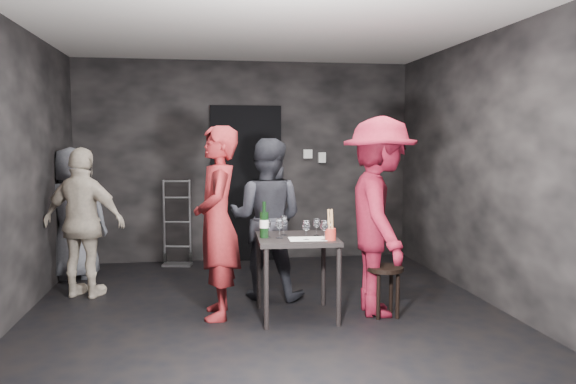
{
  "coord_description": "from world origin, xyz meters",
  "views": [
    {
      "loc": [
        -0.58,
        -5.14,
        1.62
      ],
      "look_at": [
        0.24,
        0.25,
        1.13
      ],
      "focal_mm": 35.0,
      "sensor_mm": 36.0,
      "label": 1
    }
  ],
  "objects": [
    {
      "name": "doorway",
      "position": [
        0.0,
        2.44,
        1.05
      ],
      "size": [
        0.95,
        0.1,
        2.1
      ],
      "primitive_type": "cube",
      "color": "black",
      "rests_on": "ground"
    },
    {
      "name": "server_red",
      "position": [
        -0.46,
        -0.01,
        1.04
      ],
      "size": [
        0.5,
        0.76,
        2.08
      ],
      "primitive_type": "imported",
      "rotation": [
        0.0,
        0.0,
        -1.57
      ],
      "color": "maroon",
      "rests_on": "floor"
    },
    {
      "name": "ceiling",
      "position": [
        0.0,
        0.0,
        2.7
      ],
      "size": [
        4.5,
        5.0,
        0.02
      ],
      "primitive_type": "cube",
      "color": "silver",
      "rests_on": "ground"
    },
    {
      "name": "wine_glass_f",
      "position": [
        0.45,
        -0.11,
        0.84
      ],
      "size": [
        0.08,
        0.08,
        0.18
      ],
      "primitive_type": null,
      "rotation": [
        0.0,
        0.0,
        0.3
      ],
      "color": "white",
      "rests_on": "tasting_table"
    },
    {
      "name": "man_maroon",
      "position": [
        1.05,
        -0.14,
        1.14
      ],
      "size": [
        0.83,
        1.54,
        2.28
      ],
      "primitive_type": "imported",
      "rotation": [
        0.0,
        0.0,
        1.47
      ],
      "color": "maroon",
      "rests_on": "floor"
    },
    {
      "name": "bystander_grey",
      "position": [
        -2.1,
        1.68,
        0.81
      ],
      "size": [
        0.84,
        0.53,
        1.62
      ],
      "primitive_type": "imported",
      "rotation": [
        0.0,
        0.0,
        3.27
      ],
      "color": "slate",
      "rests_on": "floor"
    },
    {
      "name": "stool",
      "position": [
        1.08,
        -0.24,
        0.37
      ],
      "size": [
        0.34,
        0.34,
        0.47
      ],
      "rotation": [
        0.0,
        0.0,
        -0.4
      ],
      "color": "black",
      "rests_on": "floor"
    },
    {
      "name": "wall_left",
      "position": [
        -2.25,
        0.0,
        1.35
      ],
      "size": [
        0.04,
        5.0,
        2.7
      ],
      "primitive_type": "cube",
      "color": "black",
      "rests_on": "ground"
    },
    {
      "name": "wine_glass_c",
      "position": [
        0.16,
        -0.03,
        0.85
      ],
      "size": [
        0.09,
        0.09,
        0.2
      ],
      "primitive_type": null,
      "rotation": [
        0.0,
        0.0,
        -0.26
      ],
      "color": "white",
      "rests_on": "tasting_table"
    },
    {
      "name": "wallbox_upper",
      "position": [
        0.85,
        2.45,
        1.45
      ],
      "size": [
        0.12,
        0.06,
        0.12
      ],
      "primitive_type": "cube",
      "color": "#B7B7B2",
      "rests_on": "wall_back"
    },
    {
      "name": "breadstick_cup",
      "position": [
        0.53,
        -0.35,
        0.88
      ],
      "size": [
        0.1,
        0.1,
        0.3
      ],
      "rotation": [
        0.0,
        0.0,
        -0.13
      ],
      "color": "#AE2C22",
      "rests_on": "tasting_table"
    },
    {
      "name": "tasting_mat",
      "position": [
        0.34,
        -0.27,
        0.75
      ],
      "size": [
        0.34,
        0.23,
        0.0
      ],
      "primitive_type": "cube",
      "rotation": [
        0.0,
        0.0,
        -0.05
      ],
      "color": "white",
      "rests_on": "tasting_table"
    },
    {
      "name": "hand_truck",
      "position": [
        -0.93,
        2.3,
        0.21
      ],
      "size": [
        0.38,
        0.32,
        1.12
      ],
      "rotation": [
        0.0,
        0.0,
        -0.18
      ],
      "color": "#B2B2B7",
      "rests_on": "floor"
    },
    {
      "name": "woman_black",
      "position": [
        0.07,
        0.58,
        0.91
      ],
      "size": [
        1.0,
        0.76,
        1.82
      ],
      "primitive_type": "imported",
      "rotation": [
        0.0,
        0.0,
        2.79
      ],
      "color": "#24252C",
      "rests_on": "floor"
    },
    {
      "name": "tasting_table",
      "position": [
        0.27,
        -0.13,
        0.65
      ],
      "size": [
        0.72,
        0.72,
        0.75
      ],
      "rotation": [
        0.0,
        0.0,
        -0.04
      ],
      "color": "black",
      "rests_on": "floor"
    },
    {
      "name": "floor",
      "position": [
        0.0,
        0.0,
        0.0
      ],
      "size": [
        4.5,
        5.0,
        0.02
      ],
      "primitive_type": "cube",
      "color": "black",
      "rests_on": "ground"
    },
    {
      "name": "wine_bottle",
      "position": [
        -0.04,
        -0.13,
        0.88
      ],
      "size": [
        0.08,
        0.08,
        0.33
      ],
      "rotation": [
        0.0,
        0.0,
        -0.15
      ],
      "color": "black",
      "rests_on": "tasting_table"
    },
    {
      "name": "wall_front",
      "position": [
        0.0,
        -2.5,
        1.35
      ],
      "size": [
        4.5,
        0.04,
        2.7
      ],
      "primitive_type": "cube",
      "color": "black",
      "rests_on": "ground"
    },
    {
      "name": "wine_glass_a",
      "position": [
        0.1,
        -0.18,
        0.85
      ],
      "size": [
        0.1,
        0.1,
        0.2
      ],
      "primitive_type": null,
      "rotation": [
        0.0,
        0.0,
        0.36
      ],
      "color": "white",
      "rests_on": "tasting_table"
    },
    {
      "name": "wallbox_lower",
      "position": [
        1.05,
        2.45,
        1.4
      ],
      "size": [
        0.1,
        0.06,
        0.14
      ],
      "primitive_type": "cube",
      "color": "#B7B7B2",
      "rests_on": "wall_back"
    },
    {
      "name": "wall_back",
      "position": [
        0.0,
        2.5,
        1.35
      ],
      "size": [
        4.5,
        0.04,
        2.7
      ],
      "primitive_type": "cube",
      "color": "black",
      "rests_on": "ground"
    },
    {
      "name": "wine_glass_e",
      "position": [
        0.47,
        -0.35,
        0.85
      ],
      "size": [
        0.08,
        0.08,
        0.2
      ],
      "primitive_type": null,
      "rotation": [
        0.0,
        0.0,
        -0.1
      ],
      "color": "white",
      "rests_on": "tasting_table"
    },
    {
      "name": "wine_glass_d",
      "position": [
        0.32,
        -0.31,
        0.85
      ],
      "size": [
        0.08,
        0.08,
        0.19
      ],
      "primitive_type": null,
      "rotation": [
        0.0,
        0.0,
        -0.1
      ],
      "color": "white",
      "rests_on": "tasting_table"
    },
    {
      "name": "wall_right",
      "position": [
        2.25,
        0.0,
        1.35
      ],
      "size": [
        0.04,
        5.0,
        2.7
      ],
      "primitive_type": "cube",
      "color": "black",
      "rests_on": "ground"
    },
    {
      "name": "reserved_card",
      "position": [
        0.57,
        -0.12,
        0.8
      ],
      "size": [
        0.12,
        0.15,
        0.1
      ],
      "primitive_type": null,
      "rotation": [
        0.0,
        0.0,
        -0.26
      ],
      "color": "white",
      "rests_on": "tasting_table"
    },
    {
      "name": "wine_glass_b",
      "position": [
        -0.0,
        -0.11,
        0.84
      ],
      "size": [
        0.09,
        0.09,
        0.18
      ],
      "primitive_type": null,
      "rotation": [
        0.0,
        0.0,
        0.39
      ],
      "color": "white",
      "rests_on": "tasting_table"
    },
    {
      "name": "bystander_cream",
      "position": [
        -1.81,
        0.88,
        0.81
      ],
      "size": [
        1.05,
        0.77,
        1.63
      ],
      "primitive_type": "imported",
      "rotation": [
        0.0,
        0.0,
        2.76
      ],
      "color": "beige",
      "rests_on": "floor"
    }
  ]
}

